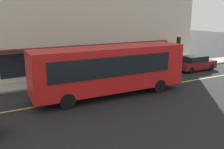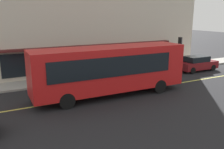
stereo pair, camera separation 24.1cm
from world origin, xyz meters
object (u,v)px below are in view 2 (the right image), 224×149
object	(u,v)px
bus	(111,68)
car_white	(120,73)
car_maroon	(197,63)
traffic_light	(180,45)
pedestrian_at_corner	(156,58)

from	to	relation	value
bus	car_white	distance (m)	4.02
car_maroon	car_white	bearing A→B (deg)	-179.58
bus	car_white	xyz separation A→B (m)	(2.43, 2.96, -1.24)
traffic_light	pedestrian_at_corner	distance (m)	2.80
bus	pedestrian_at_corner	xyz separation A→B (m)	(8.68, 6.12, -0.89)
car_maroon	car_white	xyz separation A→B (m)	(-9.10, -0.07, 0.00)
bus	pedestrian_at_corner	bearing A→B (deg)	35.18
car_white	pedestrian_at_corner	distance (m)	7.01
traffic_light	car_white	world-z (taller)	traffic_light
pedestrian_at_corner	car_maroon	bearing A→B (deg)	-47.37
car_maroon	pedestrian_at_corner	bearing A→B (deg)	132.63
bus	car_white	bearing A→B (deg)	50.60
bus	traffic_light	distance (m)	11.46
traffic_light	car_white	bearing A→B (deg)	-168.83
bus	car_maroon	bearing A→B (deg)	14.70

